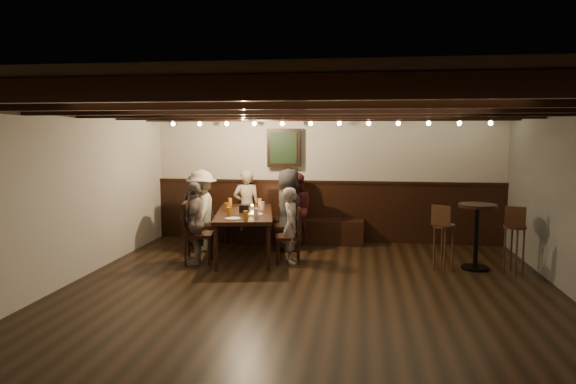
% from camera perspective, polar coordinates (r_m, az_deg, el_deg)
% --- Properties ---
extents(room, '(7.00, 7.00, 7.00)m').
position_cam_1_polar(room, '(8.41, 1.79, 0.05)').
color(room, black).
rests_on(room, ground).
extents(dining_table, '(1.24, 2.11, 0.74)m').
position_cam_1_polar(dining_table, '(8.46, -4.86, -2.62)').
color(dining_table, black).
rests_on(dining_table, floor).
extents(chair_left_near, '(0.50, 0.50, 0.93)m').
position_cam_1_polar(chair_left_near, '(9.03, -9.31, -4.64)').
color(chair_left_near, black).
rests_on(chair_left_near, floor).
extents(chair_left_far, '(0.52, 0.52, 0.97)m').
position_cam_1_polar(chair_left_far, '(8.15, -10.04, -5.81)').
color(chair_left_far, black).
rests_on(chair_left_far, floor).
extents(chair_right_near, '(0.46, 0.46, 0.86)m').
position_cam_1_polar(chair_right_near, '(8.98, -0.12, -4.75)').
color(chair_right_near, black).
rests_on(chair_right_near, floor).
extents(chair_right_far, '(0.46, 0.46, 0.86)m').
position_cam_1_polar(chair_right_far, '(8.10, 0.16, -6.02)').
color(chair_right_far, black).
rests_on(chair_right_far, floor).
extents(person_bench_left, '(0.70, 0.52, 1.29)m').
position_cam_1_polar(person_bench_left, '(9.43, -10.12, -1.95)').
color(person_bench_left, '#262629').
rests_on(person_bench_left, floor).
extents(person_bench_centre, '(0.55, 0.41, 1.36)m').
position_cam_1_polar(person_bench_centre, '(9.50, -4.62, -1.60)').
color(person_bench_centre, '#A09280').
rests_on(person_bench_centre, floor).
extents(person_bench_right, '(0.72, 0.60, 1.31)m').
position_cam_1_polar(person_bench_right, '(9.36, 0.87, -1.87)').
color(person_bench_right, maroon).
rests_on(person_bench_right, floor).
extents(person_left_near, '(0.68, 0.99, 1.40)m').
position_cam_1_polar(person_left_near, '(8.96, -9.55, -2.03)').
color(person_left_near, '#AAA28F').
rests_on(person_left_near, floor).
extents(person_left_far, '(0.45, 0.80, 1.28)m').
position_cam_1_polar(person_left_far, '(8.09, -10.30, -3.41)').
color(person_left_far, gray).
rests_on(person_left_far, floor).
extents(person_right_near, '(0.57, 0.77, 1.42)m').
position_cam_1_polar(person_right_near, '(8.90, 0.08, -1.94)').
color(person_right_near, black).
rests_on(person_right_near, floor).
extents(person_right_far, '(0.36, 0.48, 1.19)m').
position_cam_1_polar(person_right_far, '(8.03, 0.39, -3.71)').
color(person_right_far, gray).
rests_on(person_right_far, floor).
extents(pint_a, '(0.07, 0.07, 0.14)m').
position_cam_1_polar(pint_a, '(9.15, -6.45, -1.11)').
color(pint_a, '#BF7219').
rests_on(pint_a, dining_table).
extents(pint_b, '(0.07, 0.07, 0.14)m').
position_cam_1_polar(pint_b, '(9.08, -3.13, -1.13)').
color(pint_b, '#BF7219').
rests_on(pint_b, dining_table).
extents(pint_c, '(0.07, 0.07, 0.14)m').
position_cam_1_polar(pint_c, '(8.55, -6.85, -1.65)').
color(pint_c, '#BF7219').
rests_on(pint_c, dining_table).
extents(pint_d, '(0.07, 0.07, 0.14)m').
position_cam_1_polar(pint_d, '(8.63, -2.82, -1.54)').
color(pint_d, silver).
rests_on(pint_d, dining_table).
extents(pint_e, '(0.07, 0.07, 0.14)m').
position_cam_1_polar(pint_e, '(8.01, -6.56, -2.21)').
color(pint_e, '#BF7219').
rests_on(pint_e, dining_table).
extents(pint_f, '(0.07, 0.07, 0.14)m').
position_cam_1_polar(pint_f, '(7.89, -3.57, -2.31)').
color(pint_f, silver).
rests_on(pint_f, dining_table).
extents(pint_g, '(0.07, 0.07, 0.14)m').
position_cam_1_polar(pint_g, '(7.65, -4.72, -2.61)').
color(pint_g, '#BF7219').
rests_on(pint_g, dining_table).
extents(plate_near, '(0.24, 0.24, 0.01)m').
position_cam_1_polar(plate_near, '(7.76, -6.17, -2.95)').
color(plate_near, white).
rests_on(plate_near, dining_table).
extents(plate_far, '(0.24, 0.24, 0.01)m').
position_cam_1_polar(plate_far, '(8.15, -3.68, -2.47)').
color(plate_far, white).
rests_on(plate_far, dining_table).
extents(condiment_caddy, '(0.15, 0.10, 0.12)m').
position_cam_1_polar(condiment_caddy, '(8.39, -4.88, -1.86)').
color(condiment_caddy, black).
rests_on(condiment_caddy, dining_table).
extents(candle, '(0.05, 0.05, 0.05)m').
position_cam_1_polar(candle, '(8.74, -4.00, -1.74)').
color(candle, beige).
rests_on(candle, dining_table).
extents(high_top_table, '(0.55, 0.55, 0.98)m').
position_cam_1_polar(high_top_table, '(8.13, 20.23, -3.62)').
color(high_top_table, black).
rests_on(high_top_table, floor).
extents(bar_stool_left, '(0.36, 0.37, 1.00)m').
position_cam_1_polar(bar_stool_left, '(7.89, 16.87, -5.84)').
color(bar_stool_left, '#331D10').
rests_on(bar_stool_left, floor).
extents(bar_stool_right, '(0.34, 0.35, 1.00)m').
position_cam_1_polar(bar_stool_right, '(8.15, 23.82, -5.72)').
color(bar_stool_right, '#331D10').
rests_on(bar_stool_right, floor).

